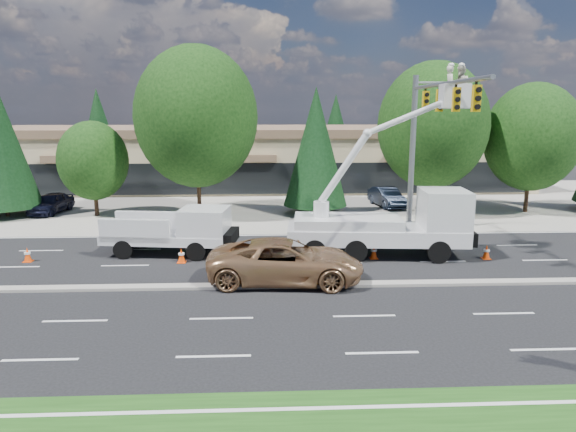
{
  "coord_description": "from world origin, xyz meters",
  "views": [
    {
      "loc": [
        1.58,
        -19.98,
        7.1
      ],
      "look_at": [
        2.57,
        2.69,
        2.4
      ],
      "focal_mm": 32.0,
      "sensor_mm": 36.0,
      "label": 1
    }
  ],
  "objects_px": {
    "bucket_truck": "(397,215)",
    "minivan": "(286,261)",
    "utility_pickup": "(176,235)",
    "signal_mast": "(426,130)"
  },
  "relations": [
    {
      "from": "bucket_truck",
      "to": "minivan",
      "type": "height_order",
      "value": "bucket_truck"
    },
    {
      "from": "utility_pickup",
      "to": "bucket_truck",
      "type": "distance_m",
      "value": 10.99
    },
    {
      "from": "utility_pickup",
      "to": "bucket_truck",
      "type": "bearing_deg",
      "value": 3.73
    },
    {
      "from": "signal_mast",
      "to": "utility_pickup",
      "type": "xyz_separation_m",
      "value": [
        -12.97,
        -1.95,
        -5.08
      ]
    },
    {
      "from": "bucket_truck",
      "to": "minivan",
      "type": "xyz_separation_m",
      "value": [
        -5.58,
        -3.74,
        -1.15
      ]
    },
    {
      "from": "signal_mast",
      "to": "bucket_truck",
      "type": "xyz_separation_m",
      "value": [
        -2.06,
        -2.7,
        -4.01
      ]
    },
    {
      "from": "minivan",
      "to": "utility_pickup",
      "type": "bearing_deg",
      "value": 54.04
    },
    {
      "from": "utility_pickup",
      "to": "bucket_truck",
      "type": "relative_size",
      "value": 0.67
    },
    {
      "from": "signal_mast",
      "to": "minivan",
      "type": "bearing_deg",
      "value": -139.85
    },
    {
      "from": "utility_pickup",
      "to": "minivan",
      "type": "distance_m",
      "value": 6.97
    }
  ]
}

